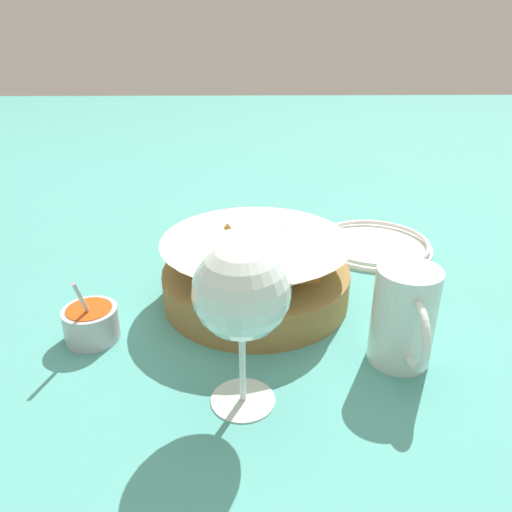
# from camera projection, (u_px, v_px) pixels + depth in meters

# --- Properties ---
(ground_plane) EXTENTS (4.00, 4.00, 0.00)m
(ground_plane) POSITION_uv_depth(u_px,v_px,m) (282.00, 297.00, 0.72)
(ground_plane) COLOR teal
(food_basket) EXTENTS (0.26, 0.26, 0.10)m
(food_basket) POSITION_uv_depth(u_px,v_px,m) (257.00, 273.00, 0.70)
(food_basket) COLOR olive
(food_basket) RESTS_ON ground_plane
(sauce_cup) EXTENTS (0.07, 0.07, 0.10)m
(sauce_cup) POSITION_uv_depth(u_px,v_px,m) (91.00, 322.00, 0.62)
(sauce_cup) COLOR #B7B7BC
(sauce_cup) RESTS_ON ground_plane
(wine_glass) EXTENTS (0.10, 0.10, 0.18)m
(wine_glass) POSITION_uv_depth(u_px,v_px,m) (241.00, 296.00, 0.47)
(wine_glass) COLOR silver
(wine_glass) RESTS_ON ground_plane
(beer_mug) EXTENTS (0.12, 0.07, 0.12)m
(beer_mug) POSITION_uv_depth(u_px,v_px,m) (404.00, 320.00, 0.57)
(beer_mug) COLOR silver
(beer_mug) RESTS_ON ground_plane
(side_plate) EXTENTS (0.20, 0.20, 0.01)m
(side_plate) POSITION_uv_depth(u_px,v_px,m) (374.00, 243.00, 0.87)
(side_plate) COLOR white
(side_plate) RESTS_ON ground_plane
(napkin) EXTENTS (0.11, 0.07, 0.01)m
(napkin) POSITION_uv_depth(u_px,v_px,m) (203.00, 240.00, 0.89)
(napkin) COLOR white
(napkin) RESTS_ON ground_plane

